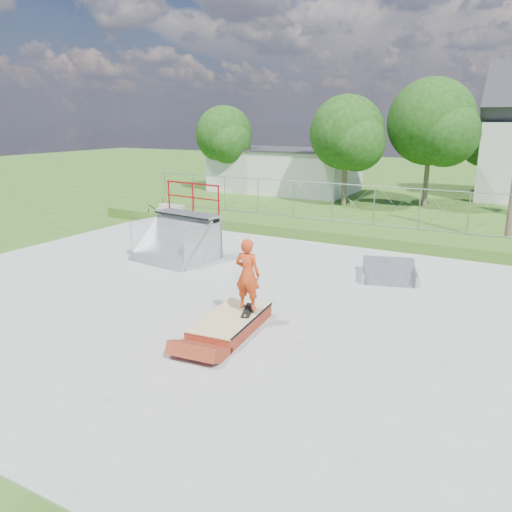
{
  "coord_description": "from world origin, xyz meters",
  "views": [
    {
      "loc": [
        8.09,
        -11.72,
        5.19
      ],
      "look_at": [
        0.93,
        1.31,
        1.1
      ],
      "focal_mm": 35.0,
      "sensor_mm": 36.0,
      "label": 1
    }
  ],
  "objects_px": {
    "flat_bank_ramp": "(389,272)",
    "skater": "(248,277)",
    "quarter_pipe": "(173,224)",
    "grind_box": "(231,323)"
  },
  "relations": [
    {
      "from": "quarter_pipe",
      "to": "grind_box",
      "type": "bearing_deg",
      "value": -33.27
    },
    {
      "from": "skater",
      "to": "quarter_pipe",
      "type": "bearing_deg",
      "value": -39.37
    },
    {
      "from": "grind_box",
      "to": "skater",
      "type": "relative_size",
      "value": 1.45
    },
    {
      "from": "flat_bank_ramp",
      "to": "skater",
      "type": "distance_m",
      "value": 6.15
    },
    {
      "from": "grind_box",
      "to": "quarter_pipe",
      "type": "height_order",
      "value": "quarter_pipe"
    },
    {
      "from": "quarter_pipe",
      "to": "skater",
      "type": "bearing_deg",
      "value": -29.25
    },
    {
      "from": "grind_box",
      "to": "quarter_pipe",
      "type": "relative_size",
      "value": 0.94
    },
    {
      "from": "flat_bank_ramp",
      "to": "skater",
      "type": "bearing_deg",
      "value": -127.55
    },
    {
      "from": "grind_box",
      "to": "flat_bank_ramp",
      "type": "height_order",
      "value": "flat_bank_ramp"
    },
    {
      "from": "quarter_pipe",
      "to": "flat_bank_ramp",
      "type": "xyz_separation_m",
      "value": [
        7.78,
        1.52,
        -1.15
      ]
    }
  ]
}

